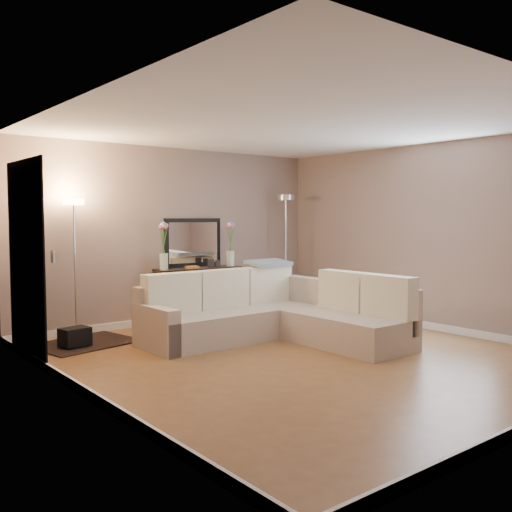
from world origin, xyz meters
TOP-DOWN VIEW (x-y plane):
  - floor at (0.00, 0.00)m, footprint 5.00×5.50m
  - ceiling at (0.00, 0.00)m, footprint 5.00×5.50m
  - wall_back at (0.00, 2.76)m, footprint 5.00×0.02m
  - wall_left at (-2.51, 0.00)m, footprint 0.02×5.50m
  - wall_right at (2.51, 0.00)m, footprint 0.02×5.50m
  - baseboard_back at (0.00, 2.73)m, footprint 5.00×0.03m
  - baseboard_left at (-2.48, 0.00)m, footprint 0.03×5.50m
  - baseboard_right at (2.48, 0.00)m, footprint 0.03×5.50m
  - doorway at (-2.48, 1.70)m, footprint 0.02×1.20m
  - switch_plate at (-2.48, 0.85)m, footprint 0.02×0.08m
  - sectional_sofa at (0.33, 0.86)m, footprint 2.54×2.42m
  - throw_blanket at (0.77, 1.48)m, footprint 0.66×0.41m
  - console_table at (0.18, 2.52)m, footprint 1.36×0.46m
  - leaning_mirror at (0.27, 2.68)m, footprint 0.94×0.12m
  - table_decor at (0.25, 2.48)m, footprint 0.57×0.14m
  - flower_vase_left at (-0.30, 2.56)m, footprint 0.16×0.13m
  - flower_vase_right at (0.82, 2.47)m, footprint 0.16×0.13m
  - floor_lamp_lit at (-1.64, 2.50)m, footprint 0.30×0.30m
  - floor_lamp_unlit at (1.90, 2.40)m, footprint 0.31×0.31m
  - charcoal_rug at (-1.67, 2.14)m, footprint 1.33×1.10m
  - black_bag at (-1.84, 2.01)m, footprint 0.37×0.30m

SIDE VIEW (x-z plane):
  - floor at x=0.00m, z-range -0.01..0.00m
  - charcoal_rug at x=-1.67m, z-range 0.00..0.02m
  - baseboard_back at x=0.00m, z-range 0.00..0.10m
  - baseboard_left at x=-2.48m, z-range 0.00..0.10m
  - baseboard_right at x=2.48m, z-range 0.00..0.10m
  - black_bag at x=-1.84m, z-range 0.03..0.25m
  - sectional_sofa at x=0.33m, z-range -0.12..0.77m
  - console_table at x=0.18m, z-range 0.05..0.87m
  - table_decor at x=0.25m, z-range 0.78..0.91m
  - throw_blanket at x=0.77m, z-range 0.89..0.98m
  - doorway at x=-2.48m, z-range 0.00..2.20m
  - flower_vase_left at x=-0.30m, z-range 0.76..1.46m
  - flower_vase_right at x=0.82m, z-range 0.76..1.46m
  - leaning_mirror at x=0.27m, z-range 0.82..1.56m
  - switch_plate at x=-2.48m, z-range 1.14..1.26m
  - floor_lamp_lit at x=-1.64m, z-range 0.37..2.19m
  - wall_back at x=0.00m, z-range 0.00..2.60m
  - wall_left at x=-2.51m, z-range 0.00..2.60m
  - wall_right at x=2.51m, z-range 0.00..2.60m
  - floor_lamp_unlit at x=1.90m, z-range 0.40..2.34m
  - ceiling at x=0.00m, z-range 2.60..2.61m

